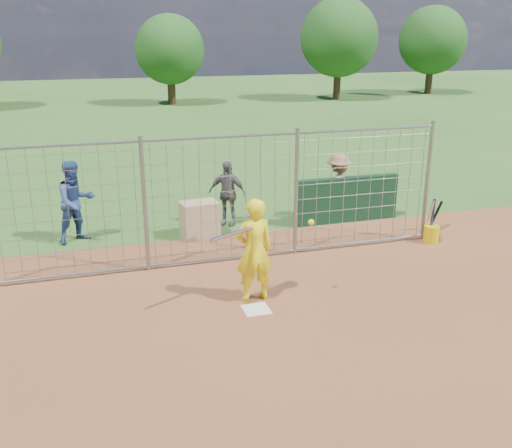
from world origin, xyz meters
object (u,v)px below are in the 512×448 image
object	(u,v)px
batter	(254,250)
bucket_with_bats	(431,232)
equipment_bin	(200,219)
bystander_a	(76,202)
bystander_b	(227,193)
bystander_c	(338,187)

from	to	relation	value
batter	bucket_with_bats	size ratio (longest dim) A/B	1.85
equipment_bin	batter	bearing A→B (deg)	-92.11
bystander_a	bucket_with_bats	distance (m)	7.71
bystander_b	equipment_bin	xyz separation A→B (m)	(-0.80, -0.64, -0.37)
batter	bystander_b	distance (m)	4.06
batter	bystander_b	xyz separation A→B (m)	(0.54, 4.03, -0.13)
bystander_b	equipment_bin	size ratio (longest dim) A/B	1.93
bystander_c	equipment_bin	bearing A→B (deg)	-26.65
bystander_c	bucket_with_bats	world-z (taller)	bystander_c
batter	equipment_bin	bearing A→B (deg)	-90.74
bystander_a	bystander_b	distance (m)	3.40
equipment_bin	bystander_c	bearing A→B (deg)	-2.69
bystander_c	bucket_with_bats	size ratio (longest dim) A/B	1.67
bystander_a	bystander_c	world-z (taller)	bystander_a
batter	bystander_c	bearing A→B (deg)	-136.43
bystander_a	equipment_bin	world-z (taller)	bystander_a
bystander_b	bucket_with_bats	bearing A→B (deg)	1.42
batter	bystander_c	xyz separation A→B (m)	(3.19, 3.61, -0.09)
bystander_c	bucket_with_bats	distance (m)	2.49
bystander_b	bystander_c	size ratio (longest dim) A/B	0.95
bucket_with_bats	equipment_bin	bearing A→B (deg)	158.92
bystander_c	bystander_b	bearing A→B (deg)	-39.23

